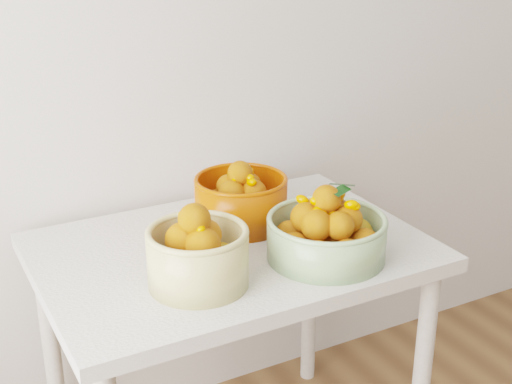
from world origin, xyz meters
TOP-DOWN VIEW (x-y plane):
  - table at (-0.43, 1.60)m, footprint 1.00×0.70m
  - bowl_cream at (-0.59, 1.45)m, footprint 0.25×0.25m
  - bowl_green at (-0.25, 1.42)m, footprint 0.31×0.31m
  - bowl_orange at (-0.34, 1.71)m, footprint 0.30×0.30m

SIDE VIEW (x-z plane):
  - table at x=-0.43m, z-range 0.28..1.03m
  - bowl_green at x=-0.25m, z-range 0.72..0.91m
  - bowl_orange at x=-0.34m, z-range 0.73..0.92m
  - bowl_cream at x=-0.59m, z-range 0.73..0.93m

